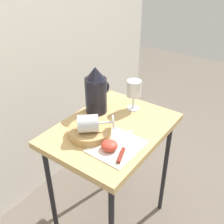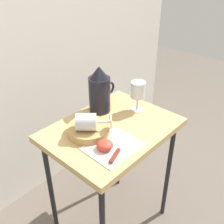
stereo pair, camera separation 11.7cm
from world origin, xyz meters
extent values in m
plane|color=#665B51|center=(0.00, 0.00, 0.00)|extent=(6.00, 6.00, 0.00)
cube|color=silver|center=(0.00, 0.57, 1.09)|extent=(2.40, 0.03, 2.18)
cube|color=tan|center=(0.00, 0.00, 0.66)|extent=(0.59, 0.44, 0.03)
cylinder|color=black|center=(0.26, -0.18, 0.32)|extent=(0.02, 0.02, 0.65)
cylinder|color=black|center=(-0.26, 0.18, 0.32)|extent=(0.02, 0.02, 0.65)
cylinder|color=black|center=(0.26, 0.18, 0.32)|extent=(0.02, 0.02, 0.65)
cube|color=silver|center=(-0.10, -0.10, 0.68)|extent=(0.22, 0.18, 0.00)
cylinder|color=tan|center=(-0.10, 0.04, 0.69)|extent=(0.19, 0.19, 0.03)
cylinder|color=black|center=(0.07, 0.14, 0.76)|extent=(0.11, 0.11, 0.18)
cylinder|color=#D1661E|center=(0.07, 0.14, 0.73)|extent=(0.10, 0.10, 0.10)
cone|color=black|center=(0.07, 0.14, 0.88)|extent=(0.09, 0.09, 0.06)
torus|color=black|center=(0.14, 0.14, 0.77)|extent=(0.07, 0.01, 0.07)
cylinder|color=silver|center=(0.19, 0.01, 0.68)|extent=(0.06, 0.06, 0.00)
cylinder|color=silver|center=(0.19, 0.01, 0.72)|extent=(0.01, 0.01, 0.07)
cylinder|color=silver|center=(0.19, 0.01, 0.79)|extent=(0.07, 0.07, 0.08)
cylinder|color=#D1661E|center=(0.19, 0.01, 0.77)|extent=(0.06, 0.06, 0.04)
cylinder|color=silver|center=(-0.12, 0.03, 0.75)|extent=(0.11, 0.11, 0.08)
cylinder|color=silver|center=(-0.07, -0.02, 0.75)|extent=(0.05, 0.05, 0.01)
cylinder|color=silver|center=(-0.05, -0.04, 0.75)|extent=(0.05, 0.04, 0.06)
ellipsoid|color=#CC3D2D|center=(-0.14, -0.09, 0.70)|extent=(0.07, 0.07, 0.04)
cube|color=silver|center=(-0.04, -0.11, 0.68)|extent=(0.13, 0.06, 0.00)
cube|color=maroon|center=(-0.15, -0.15, 0.69)|extent=(0.08, 0.04, 0.01)
camera|label=1|loc=(-0.81, -0.58, 1.37)|focal=42.86mm
camera|label=2|loc=(-0.74, -0.67, 1.37)|focal=42.86mm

